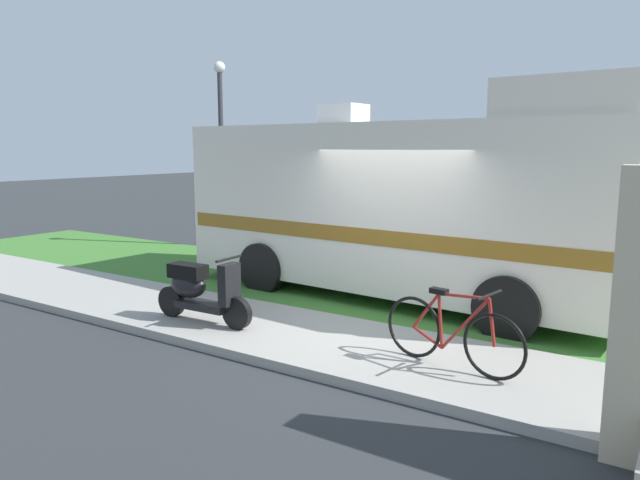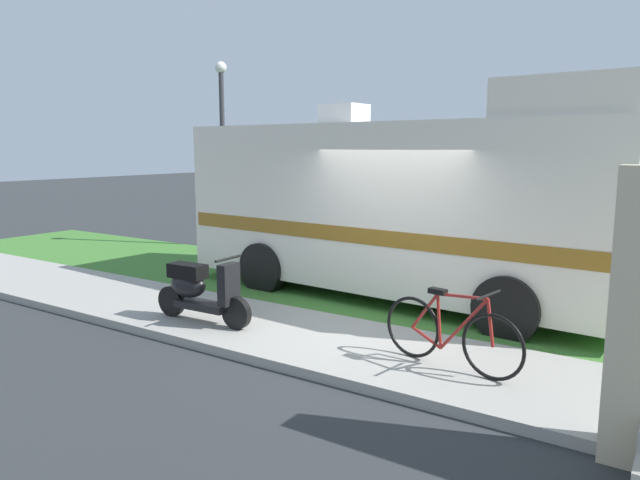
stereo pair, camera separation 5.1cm
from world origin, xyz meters
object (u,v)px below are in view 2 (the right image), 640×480
Objects in this scene: bicycle at (451,333)px; pickup_truck_near at (513,220)px; street_lamp_post at (223,138)px; scooter at (199,290)px; motorhome_rv at (404,204)px.

pickup_truck_near is at bearing 100.42° from bicycle.
street_lamp_post is (-7.80, 4.89, 2.23)m from bicycle.
scooter is 7.01m from street_lamp_post.
street_lamp_post reaches higher than motorhome_rv.
scooter is at bearing -175.87° from bicycle.
scooter is 7.75m from pickup_truck_near.
bicycle is 0.30× the size of pickup_truck_near.
bicycle is at bearing 4.13° from scooter.
bicycle is 9.48m from street_lamp_post.
street_lamp_post reaches higher than bicycle.
motorhome_rv is 3.58m from bicycle.
street_lamp_post is (-5.89, 2.07, 1.13)m from motorhome_rv.
motorhome_rv is 4.41× the size of bicycle.
scooter is 0.36× the size of street_lamp_post.
motorhome_rv reaches higher than pickup_truck_near.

